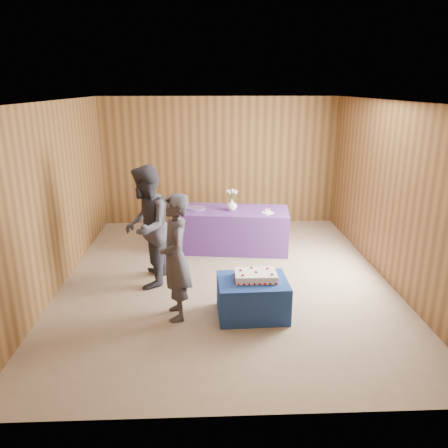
{
  "coord_description": "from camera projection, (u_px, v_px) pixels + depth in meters",
  "views": [
    {
      "loc": [
        -0.29,
        -6.29,
        2.91
      ],
      "look_at": [
        -0.02,
        0.1,
        0.87
      ],
      "focal_mm": 35.0,
      "sensor_mm": 36.0,
      "label": 1
    }
  ],
  "objects": [
    {
      "name": "serving_table",
      "position": [
        233.0,
        229.0,
        8.04
      ],
      "size": [
        2.1,
        1.14,
        0.75
      ],
      "primitive_type": "cube",
      "rotation": [
        0.0,
        0.0,
        -0.13
      ],
      "color": "#5E348F",
      "rests_on": "ground"
    },
    {
      "name": "guest_left",
      "position": [
        176.0,
        258.0,
        5.52
      ],
      "size": [
        0.49,
        0.66,
        1.65
      ],
      "primitive_type": "imported",
      "rotation": [
        0.0,
        0.0,
        -1.41
      ],
      "color": "#36353E",
      "rests_on": "ground"
    },
    {
      "name": "sheet_cake",
      "position": [
        256.0,
        276.0,
        5.66
      ],
      "size": [
        0.57,
        0.39,
        0.13
      ],
      "rotation": [
        0.0,
        0.0,
        -0.0
      ],
      "color": "white",
      "rests_on": "cake_table"
    },
    {
      "name": "room_shell",
      "position": [
        226.0,
        165.0,
        6.33
      ],
      "size": [
        5.04,
        6.04,
        2.72
      ],
      "color": "brown",
      "rests_on": "ground"
    },
    {
      "name": "cake_slice",
      "position": [
        268.0,
        210.0,
        7.71
      ],
      "size": [
        0.08,
        0.08,
        0.09
      ],
      "rotation": [
        0.0,
        0.0,
        -0.2
      ],
      "color": "white",
      "rests_on": "plate"
    },
    {
      "name": "flower_spray",
      "position": [
        232.0,
        192.0,
        7.8
      ],
      "size": [
        0.21,
        0.21,
        0.16
      ],
      "color": "#316327",
      "rests_on": "vase"
    },
    {
      "name": "cake_table",
      "position": [
        252.0,
        297.0,
        5.73
      ],
      "size": [
        0.92,
        0.73,
        0.5
      ],
      "primitive_type": "cube",
      "rotation": [
        0.0,
        0.0,
        0.04
      ],
      "color": "#1B4397",
      "rests_on": "ground"
    },
    {
      "name": "ground",
      "position": [
        226.0,
        279.0,
        6.88
      ],
      "size": [
        6.0,
        6.0,
        0.0
      ],
      "primitive_type": "plane",
      "color": "gray",
      "rests_on": "ground"
    },
    {
      "name": "knife",
      "position": [
        272.0,
        215.0,
        7.59
      ],
      "size": [
        0.26,
        0.08,
        0.0
      ],
      "primitive_type": "cube",
      "rotation": [
        0.0,
        0.0,
        0.24
      ],
      "color": "silver",
      "rests_on": "serving_table"
    },
    {
      "name": "plate",
      "position": [
        268.0,
        213.0,
        7.73
      ],
      "size": [
        0.26,
        0.26,
        0.01
      ],
      "primitive_type": "cylinder",
      "rotation": [
        0.0,
        0.0,
        -0.23
      ],
      "color": "white",
      "rests_on": "serving_table"
    },
    {
      "name": "vase",
      "position": [
        232.0,
        205.0,
        7.87
      ],
      "size": [
        0.25,
        0.25,
        0.2
      ],
      "primitive_type": "imported",
      "rotation": [
        0.0,
        0.0,
        -0.34
      ],
      "color": "silver",
      "rests_on": "serving_table"
    },
    {
      "name": "platter",
      "position": [
        196.0,
        208.0,
        7.99
      ],
      "size": [
        0.41,
        0.41,
        0.02
      ],
      "primitive_type": "cylinder",
      "rotation": [
        0.0,
        0.0,
        0.15
      ],
      "color": "#694A94",
      "rests_on": "serving_table"
    },
    {
      "name": "guest_right",
      "position": [
        146.0,
        227.0,
        6.44
      ],
      "size": [
        0.73,
        0.92,
        1.83
      ],
      "primitive_type": "imported",
      "rotation": [
        0.0,
        0.0,
        -1.61
      ],
      "color": "#32303A",
      "rests_on": "ground"
    }
  ]
}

